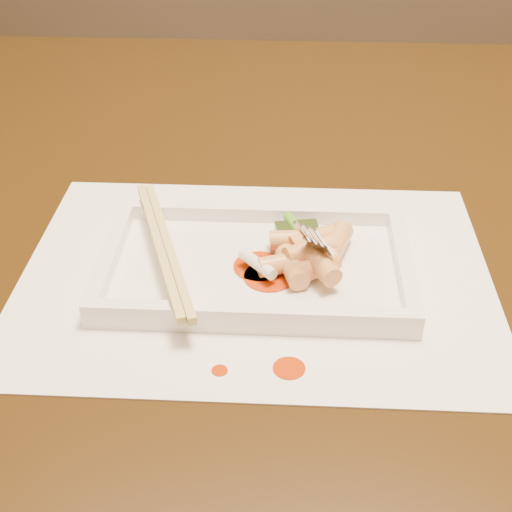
{
  "coord_description": "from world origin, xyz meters",
  "views": [
    {
      "loc": [
        0.02,
        -0.66,
        1.11
      ],
      "look_at": [
        -0.0,
        -0.17,
        0.77
      ],
      "focal_mm": 50.0,
      "sensor_mm": 36.0,
      "label": 1
    }
  ],
  "objects_px": {
    "table": "(266,258)",
    "fork": "(344,181)",
    "plate_base": "(256,269)",
    "placemat": "(256,274)",
    "chopstick_a": "(159,246)"
  },
  "relations": [
    {
      "from": "plate_base",
      "to": "chopstick_a",
      "type": "xyz_separation_m",
      "value": [
        -0.08,
        0.0,
        0.02
      ]
    },
    {
      "from": "placemat",
      "to": "chopstick_a",
      "type": "xyz_separation_m",
      "value": [
        -0.08,
        0.0,
        0.03
      ]
    },
    {
      "from": "table",
      "to": "placemat",
      "type": "xyz_separation_m",
      "value": [
        -0.0,
        -0.17,
        0.1
      ]
    },
    {
      "from": "placemat",
      "to": "chopstick_a",
      "type": "distance_m",
      "value": 0.09
    },
    {
      "from": "table",
      "to": "fork",
      "type": "height_order",
      "value": "fork"
    },
    {
      "from": "table",
      "to": "fork",
      "type": "distance_m",
      "value": 0.25
    },
    {
      "from": "placemat",
      "to": "fork",
      "type": "relative_size",
      "value": 2.86
    },
    {
      "from": "plate_base",
      "to": "fork",
      "type": "xyz_separation_m",
      "value": [
        0.07,
        0.02,
        0.08
      ]
    },
    {
      "from": "plate_base",
      "to": "fork",
      "type": "relative_size",
      "value": 1.86
    },
    {
      "from": "plate_base",
      "to": "fork",
      "type": "distance_m",
      "value": 0.11
    },
    {
      "from": "table",
      "to": "placemat",
      "type": "distance_m",
      "value": 0.2
    },
    {
      "from": "table",
      "to": "plate_base",
      "type": "bearing_deg",
      "value": -90.7
    },
    {
      "from": "fork",
      "to": "table",
      "type": "bearing_deg",
      "value": 114.25
    },
    {
      "from": "fork",
      "to": "plate_base",
      "type": "bearing_deg",
      "value": -165.58
    },
    {
      "from": "table",
      "to": "fork",
      "type": "bearing_deg",
      "value": -65.75
    }
  ]
}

